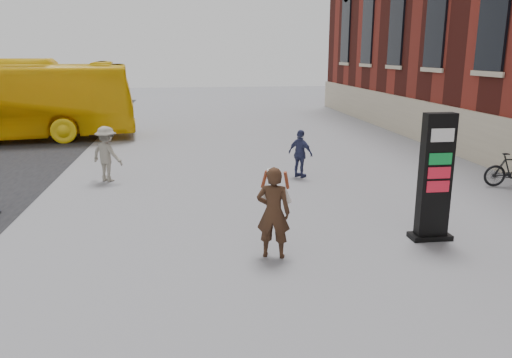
{
  "coord_description": "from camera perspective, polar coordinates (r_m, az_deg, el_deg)",
  "views": [
    {
      "loc": [
        -0.88,
        -8.28,
        3.86
      ],
      "look_at": [
        0.51,
        1.65,
        1.31
      ],
      "focal_mm": 35.0,
      "sensor_mm": 36.0,
      "label": 1
    }
  ],
  "objects": [
    {
      "name": "ground",
      "position": [
        9.17,
        -1.76,
        -10.64
      ],
      "size": [
        100.0,
        100.0,
        0.0
      ],
      "primitive_type": "plane",
      "color": "#9E9EA3"
    },
    {
      "name": "info_pylon",
      "position": [
        10.98,
        19.79,
        0.13
      ],
      "size": [
        0.86,
        0.43,
        2.69
      ],
      "rotation": [
        0.0,
        0.0,
        -0.0
      ],
      "color": "black",
      "rests_on": "ground"
    },
    {
      "name": "woman",
      "position": [
        9.54,
        2.0,
        -3.71
      ],
      "size": [
        0.81,
        0.77,
        1.79
      ],
      "rotation": [
        0.0,
        0.0,
        2.83
      ],
      "color": "#3C2517",
      "rests_on": "ground"
    },
    {
      "name": "pedestrian_b",
      "position": [
        15.92,
        -16.68,
        2.75
      ],
      "size": [
        1.26,
        1.15,
        1.7
      ],
      "primitive_type": "imported",
      "rotation": [
        0.0,
        0.0,
        2.53
      ],
      "color": "gray",
      "rests_on": "ground"
    },
    {
      "name": "pedestrian_c",
      "position": [
        15.82,
        5.1,
        2.89
      ],
      "size": [
        0.87,
        0.91,
        1.52
      ],
      "primitive_type": "imported",
      "rotation": [
        0.0,
        0.0,
        2.3
      ],
      "color": "navy",
      "rests_on": "ground"
    }
  ]
}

